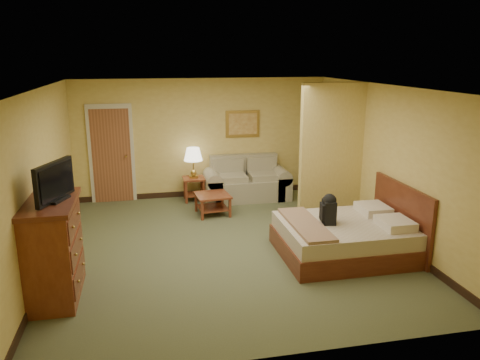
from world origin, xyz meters
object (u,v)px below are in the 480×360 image
object	(u,v)px
coffee_table	(213,200)
bed	(348,237)
loveseat	(246,185)
dresser	(53,249)

from	to	relation	value
coffee_table	bed	distance (m)	2.97
coffee_table	bed	size ratio (longest dim) A/B	0.35
loveseat	bed	size ratio (longest dim) A/B	0.92
bed	coffee_table	bearing A→B (deg)	127.55
bed	loveseat	bearing A→B (deg)	105.65
loveseat	coffee_table	size ratio (longest dim) A/B	2.61
loveseat	dresser	world-z (taller)	dresser
dresser	loveseat	bearing A→B (deg)	48.07
loveseat	bed	world-z (taller)	bed
dresser	coffee_table	bearing A→B (deg)	48.77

